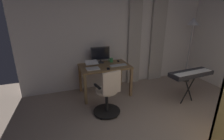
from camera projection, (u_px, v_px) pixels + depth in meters
name	position (u px, v px, depth m)	size (l,w,h in m)	color
back_room_partition	(119.00, 40.00, 4.55)	(5.12, 0.10, 2.52)	silver
curtain_left_panel	(157.00, 42.00, 4.86)	(0.44, 0.06, 2.31)	#B6AFA7
curtain_right_panel	(134.00, 43.00, 4.63)	(0.37, 0.06, 2.31)	#B6AFA7
desk	(105.00, 69.00, 4.11)	(1.21, 0.75, 0.75)	olive
office_chair	(108.00, 94.00, 3.32)	(0.56, 0.56, 0.98)	black
computer_monitor	(100.00, 54.00, 4.22)	(0.48, 0.18, 0.41)	#333338
computer_keyboard	(118.00, 65.00, 4.06)	(0.41, 0.12, 0.02)	#B7BCC1
laptop	(92.00, 66.00, 3.86)	(0.30, 0.33, 0.16)	white
computer_mouse	(118.00, 61.00, 4.37)	(0.06, 0.10, 0.04)	black
cell_phone_by_monitor	(108.00, 69.00, 3.84)	(0.07, 0.14, 0.01)	black
mug_coffee	(111.00, 60.00, 4.33)	(0.13, 0.08, 0.11)	#3D9951
piano_keyboard	(191.00, 74.00, 3.68)	(1.04, 0.39, 0.77)	black
floor_lamp	(192.00, 29.00, 4.63)	(0.31, 0.31, 1.82)	black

